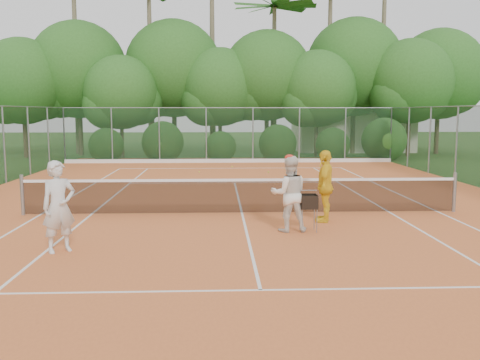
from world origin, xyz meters
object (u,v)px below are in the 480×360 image
at_px(player_white, 59,207).
at_px(ball_hopper, 309,202).
at_px(player_center_grp, 289,194).
at_px(player_yellow, 325,186).

bearing_deg(player_white, ball_hopper, -18.57).
relative_size(player_center_grp, player_yellow, 0.99).
height_order(player_white, player_center_grp, player_white).
relative_size(player_yellow, ball_hopper, 2.11).
distance_m(player_white, ball_hopper, 5.51).
relative_size(player_white, player_yellow, 1.00).
bearing_deg(player_yellow, player_white, -47.93).
height_order(player_center_grp, player_yellow, player_yellow).
xyz_separation_m(player_center_grp, player_yellow, (1.06, 1.07, 0.02)).
distance_m(player_white, player_center_grp, 5.08).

